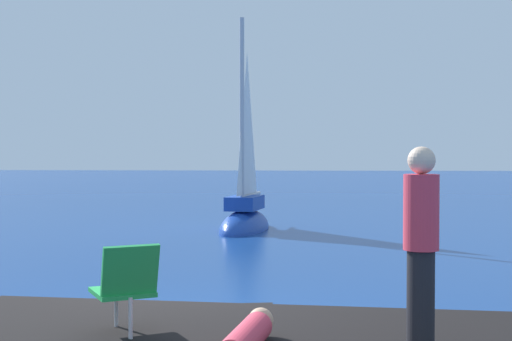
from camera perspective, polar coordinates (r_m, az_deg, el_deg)
ground_plane at (r=8.69m, az=-5.82°, el=-13.31°), size 160.00×160.00×0.00m
sailboat_near at (r=20.02m, az=-0.91°, el=-3.88°), size 1.75×3.62×6.59m
person_standing at (r=5.71m, az=13.30°, el=-5.69°), size 0.28×0.28×1.62m
beach_chair at (r=6.19m, az=-10.57°, el=-9.07°), size 0.71×0.75×0.80m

